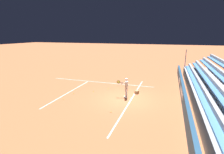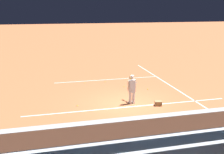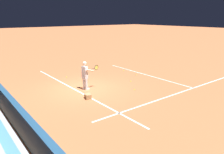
{
  "view_description": "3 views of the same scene",
  "coord_description": "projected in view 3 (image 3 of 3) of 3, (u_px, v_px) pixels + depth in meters",
  "views": [
    {
      "loc": [
        -13.69,
        -3.32,
        5.4
      ],
      "look_at": [
        1.21,
        1.63,
        1.49
      ],
      "focal_mm": 28.0,
      "sensor_mm": 36.0,
      "label": 1
    },
    {
      "loc": [
        -4.35,
        -13.91,
        5.52
      ],
      "look_at": [
        -0.7,
        1.1,
        1.4
      ],
      "focal_mm": 42.0,
      "sensor_mm": 36.0,
      "label": 2
    },
    {
      "loc": [
        11.25,
        -6.43,
        4.33
      ],
      "look_at": [
        0.91,
        1.55,
        0.69
      ],
      "focal_mm": 35.0,
      "sensor_mm": 36.0,
      "label": 3
    }
  ],
  "objects": [
    {
      "name": "tennis_ball_by_box",
      "position": [
        134.0,
        90.0,
        13.25
      ],
      "size": [
        0.07,
        0.07,
        0.07
      ],
      "primitive_type": "sphere",
      "color": "#CCE533",
      "rests_on": "ground"
    },
    {
      "name": "court_service_line_white",
      "position": [
        145.0,
        75.0,
        16.76
      ],
      "size": [
        8.22,
        0.1,
        0.01
      ],
      "primitive_type": "cube",
      "color": "white",
      "rests_on": "ground"
    },
    {
      "name": "ball_box_cardboard",
      "position": [
        88.0,
        96.0,
        11.85
      ],
      "size": [
        0.46,
        0.39,
        0.26
      ],
      "primitive_type": "cube",
      "rotation": [
        0.0,
        0.0,
        -0.25
      ],
      "color": "#A87F51",
      "rests_on": "ground"
    },
    {
      "name": "back_wall_sponsor_board",
      "position": [
        1.0,
        96.0,
        10.66
      ],
      "size": [
        23.99,
        0.25,
        1.1
      ],
      "color": "navy",
      "rests_on": "ground"
    },
    {
      "name": "tennis_player",
      "position": [
        85.0,
        75.0,
        13.12
      ],
      "size": [
        0.59,
        1.04,
        1.71
      ],
      "color": "silver",
      "rests_on": "ground"
    },
    {
      "name": "court_baseline_white",
      "position": [
        76.0,
        90.0,
        13.23
      ],
      "size": [
        12.0,
        0.1,
        0.01
      ],
      "primitive_type": "cube",
      "color": "white",
      "rests_on": "ground"
    },
    {
      "name": "court_sideline_white",
      "position": [
        179.0,
        93.0,
        12.74
      ],
      "size": [
        0.1,
        12.0,
        0.01
      ],
      "primitive_type": "cube",
      "color": "white",
      "rests_on": "ground"
    },
    {
      "name": "tennis_ball_toward_net",
      "position": [
        66.0,
        77.0,
        15.96
      ],
      "size": [
        0.07,
        0.07,
        0.07
      ],
      "primitive_type": "sphere",
      "color": "#CCE533",
      "rests_on": "ground"
    },
    {
      "name": "tennis_ball_stray_back",
      "position": [
        136.0,
        75.0,
        16.62
      ],
      "size": [
        0.07,
        0.07,
        0.07
      ],
      "primitive_type": "sphere",
      "color": "#CCE533",
      "rests_on": "ground"
    },
    {
      "name": "tennis_ball_far_left",
      "position": [
        131.0,
        81.0,
        14.92
      ],
      "size": [
        0.07,
        0.07,
        0.07
      ],
      "primitive_type": "sphere",
      "color": "#CCE533",
      "rests_on": "ground"
    },
    {
      "name": "ground_plane",
      "position": [
        83.0,
        89.0,
        13.52
      ],
      "size": [
        160.0,
        160.0,
        0.0
      ],
      "primitive_type": "plane",
      "color": "#B7663D"
    },
    {
      "name": "tennis_ball_on_baseline",
      "position": [
        124.0,
        71.0,
        17.82
      ],
      "size": [
        0.07,
        0.07,
        0.07
      ],
      "primitive_type": "sphere",
      "color": "#CCE533",
      "rests_on": "ground"
    }
  ]
}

